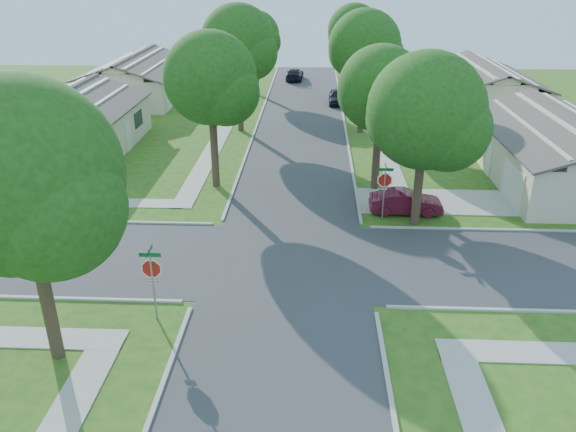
% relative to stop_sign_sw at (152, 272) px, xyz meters
% --- Properties ---
extents(ground, '(100.00, 100.00, 0.00)m').
position_rel_stop_sign_sw_xyz_m(ground, '(4.70, 4.70, -2.03)').
color(ground, '#2A5417').
rests_on(ground, ground).
extents(road_ns, '(7.00, 100.00, 0.02)m').
position_rel_stop_sign_sw_xyz_m(road_ns, '(4.70, 4.70, -2.03)').
color(road_ns, '#333335').
rests_on(road_ns, ground).
extents(sidewalk_ne, '(1.20, 40.00, 0.04)m').
position_rel_stop_sign_sw_xyz_m(sidewalk_ne, '(10.80, 30.70, -2.01)').
color(sidewalk_ne, '#9E9B91').
rests_on(sidewalk_ne, ground).
extents(sidewalk_nw, '(1.20, 40.00, 0.04)m').
position_rel_stop_sign_sw_xyz_m(sidewalk_nw, '(-1.40, 30.70, -2.01)').
color(sidewalk_nw, '#9E9B91').
rests_on(sidewalk_nw, ground).
extents(driveway, '(8.80, 3.60, 0.05)m').
position_rel_stop_sign_sw_xyz_m(driveway, '(12.60, 11.80, -2.01)').
color(driveway, '#9E9B91').
rests_on(driveway, ground).
extents(stop_sign_sw, '(1.05, 0.80, 2.98)m').
position_rel_stop_sign_sw_xyz_m(stop_sign_sw, '(0.00, 0.00, 0.00)').
color(stop_sign_sw, gray).
rests_on(stop_sign_sw, ground).
extents(stop_sign_ne, '(1.05, 0.80, 2.98)m').
position_rel_stop_sign_sw_xyz_m(stop_sign_ne, '(9.40, 9.40, 0.00)').
color(stop_sign_ne, gray).
rests_on(stop_sign_ne, ground).
extents(tree_e_near, '(4.97, 4.80, 8.28)m').
position_rel_stop_sign_sw_xyz_m(tree_e_near, '(9.45, 13.71, 3.61)').
color(tree_e_near, '#38281C').
rests_on(tree_e_near, ground).
extents(tree_e_mid, '(5.59, 5.40, 9.21)m').
position_rel_stop_sign_sw_xyz_m(tree_e_mid, '(9.46, 25.71, 4.22)').
color(tree_e_mid, '#38281C').
rests_on(tree_e_mid, ground).
extents(tree_e_far, '(5.17, 5.00, 8.72)m').
position_rel_stop_sign_sw_xyz_m(tree_e_far, '(9.45, 38.71, 3.95)').
color(tree_e_far, '#38281C').
rests_on(tree_e_far, ground).
extents(tree_w_near, '(5.38, 5.20, 8.97)m').
position_rel_stop_sign_sw_xyz_m(tree_w_near, '(0.06, 13.71, 4.08)').
color(tree_w_near, '#38281C').
rests_on(tree_w_near, ground).
extents(tree_w_mid, '(5.80, 5.60, 9.56)m').
position_rel_stop_sign_sw_xyz_m(tree_w_mid, '(0.06, 25.71, 4.46)').
color(tree_w_mid, '#38281C').
rests_on(tree_w_mid, ground).
extents(tree_w_far, '(4.76, 4.60, 8.04)m').
position_rel_stop_sign_sw_xyz_m(tree_w_far, '(0.05, 38.71, 3.48)').
color(tree_w_far, '#38281C').
rests_on(tree_w_far, ground).
extents(tree_sw_corner, '(6.21, 6.00, 9.55)m').
position_rel_stop_sign_sw_xyz_m(tree_sw_corner, '(-2.74, -2.29, 4.23)').
color(tree_sw_corner, '#38281C').
rests_on(tree_sw_corner, ground).
extents(tree_ne_corner, '(5.80, 5.60, 8.66)m').
position_rel_stop_sign_sw_xyz_m(tree_ne_corner, '(11.06, 8.91, 3.56)').
color(tree_ne_corner, '#38281C').
rests_on(tree_ne_corner, ground).
extents(house_ne_near, '(8.42, 13.60, 4.23)m').
position_rel_stop_sign_sw_xyz_m(house_ne_near, '(20.69, 15.70, -0.51)').
color(house_ne_near, beige).
rests_on(house_ne_near, ground).
extents(house_ne_far, '(8.42, 13.60, 4.23)m').
position_rel_stop_sign_sw_xyz_m(house_ne_far, '(20.69, 33.70, -0.51)').
color(house_ne_far, beige).
rests_on(house_ne_far, ground).
extents(house_nw_near, '(8.42, 13.60, 4.23)m').
position_rel_stop_sign_sw_xyz_m(house_nw_near, '(-11.29, 19.70, -0.51)').
color(house_nw_near, beige).
rests_on(house_nw_near, ground).
extents(house_nw_far, '(8.42, 13.60, 4.23)m').
position_rel_stop_sign_sw_xyz_m(house_nw_far, '(-11.29, 36.70, -0.51)').
color(house_nw_far, beige).
rests_on(house_nw_far, ground).
extents(car_driveway, '(3.84, 1.39, 1.26)m').
position_rel_stop_sign_sw_xyz_m(car_driveway, '(10.70, 10.20, -1.40)').
color(car_driveway, '#5B1225').
rests_on(car_driveway, ground).
extents(car_curb_east, '(1.62, 3.93, 1.33)m').
position_rel_stop_sign_sw_xyz_m(car_curb_east, '(7.90, 35.15, -1.36)').
color(car_curb_east, black).
rests_on(car_curb_east, ground).
extents(car_curb_west, '(2.00, 4.46, 1.27)m').
position_rel_stop_sign_sw_xyz_m(car_curb_west, '(3.50, 46.46, -1.40)').
color(car_curb_west, black).
rests_on(car_curb_west, ground).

